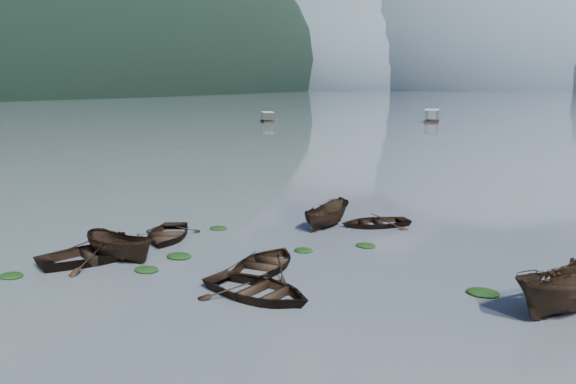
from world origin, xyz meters
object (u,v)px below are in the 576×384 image
at_px(rowboat_3, 266,269).
at_px(pontoon_centre, 432,122).
at_px(pontoon_left, 267,122).
at_px(rowboat_0, 167,239).

distance_m(rowboat_3, pontoon_centre, 100.44).
bearing_deg(rowboat_3, pontoon_centre, -84.90).
xyz_separation_m(pontoon_left, pontoon_centre, (31.77, 13.77, 0.00)).
distance_m(rowboat_0, pontoon_centre, 97.73).
bearing_deg(rowboat_0, pontoon_left, 89.59).
height_order(rowboat_0, pontoon_left, pontoon_left).
xyz_separation_m(rowboat_0, pontoon_centre, (-4.03, 97.65, 0.00)).
height_order(pontoon_left, pontoon_centre, pontoon_centre).
bearing_deg(pontoon_left, rowboat_0, -101.21).
bearing_deg(rowboat_0, rowboat_3, -41.39).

